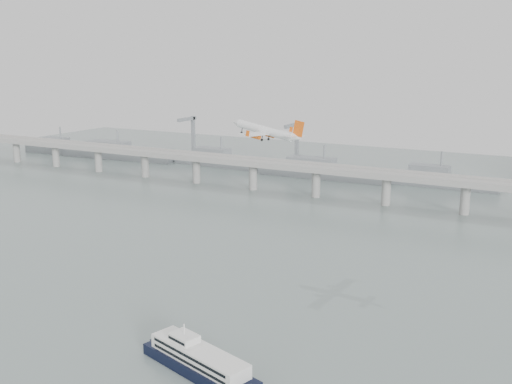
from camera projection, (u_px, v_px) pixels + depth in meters
The scene contains 5 objects.
ground at pixel (190, 309), 234.13m from camera, with size 900.00×900.00×0.00m, color slate.
bridge at pixel (356, 176), 402.65m from camera, with size 800.00×22.00×23.90m.
distant_fleet at pixel (213, 160), 532.03m from camera, with size 453.00×60.90×40.00m.
ferry at pixel (199, 361), 186.64m from camera, with size 72.47×28.75×14.01m.
airliner at pixel (266, 131), 278.82m from camera, with size 40.61×36.98×10.94m.
Camera 1 is at (125.67, -180.01, 96.96)m, focal length 42.00 mm.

